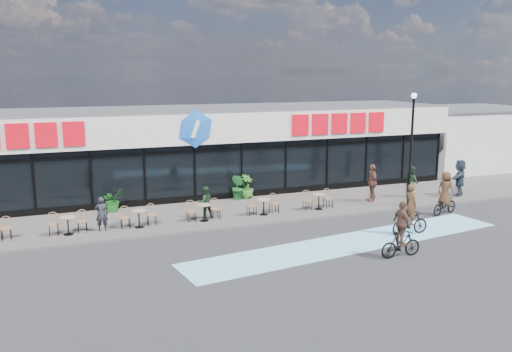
# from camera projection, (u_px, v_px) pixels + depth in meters

# --- Properties ---
(ground) EXTENTS (120.00, 120.00, 0.00)m
(ground) POSITION_uv_depth(u_px,v_px,m) (242.00, 243.00, 21.03)
(ground) COLOR #28282B
(ground) RESTS_ON ground
(sidewalk) EXTENTS (44.00, 5.00, 0.10)m
(sidewalk) POSITION_uv_depth(u_px,v_px,m) (209.00, 214.00, 25.14)
(sidewalk) COLOR #57514D
(sidewalk) RESTS_ON ground
(bike_lane) EXTENTS (14.17, 4.13, 0.01)m
(bike_lane) POSITION_uv_depth(u_px,v_px,m) (352.00, 243.00, 21.07)
(bike_lane) COLOR #7CC9EA
(bike_lane) RESTS_ON ground
(building) EXTENTS (30.60, 6.57, 4.75)m
(building) POSITION_uv_depth(u_px,v_px,m) (181.00, 150.00, 29.67)
(building) COLOR black
(building) RESTS_ON ground
(neighbour_building) EXTENTS (9.20, 7.20, 4.11)m
(neighbour_building) POSITION_uv_depth(u_px,v_px,m) (464.00, 137.00, 37.98)
(neighbour_building) COLOR silver
(neighbour_building) RESTS_ON ground
(lamp_post) EXTENTS (0.28, 0.28, 5.47)m
(lamp_post) POSITION_uv_depth(u_px,v_px,m) (412.00, 140.00, 25.85)
(lamp_post) COLOR black
(lamp_post) RESTS_ON sidewalk
(bistro_set_2) EXTENTS (1.54, 0.62, 0.90)m
(bistro_set_2) POSITION_uv_depth(u_px,v_px,m) (68.00, 223.00, 21.80)
(bistro_set_2) COLOR tan
(bistro_set_2) RESTS_ON sidewalk
(bistro_set_3) EXTENTS (1.54, 0.62, 0.90)m
(bistro_set_3) POSITION_uv_depth(u_px,v_px,m) (139.00, 216.00, 22.80)
(bistro_set_3) COLOR tan
(bistro_set_3) RESTS_ON sidewalk
(bistro_set_4) EXTENTS (1.54, 0.62, 0.90)m
(bistro_set_4) POSITION_uv_depth(u_px,v_px,m) (203.00, 210.00, 23.81)
(bistro_set_4) COLOR tan
(bistro_set_4) RESTS_ON sidewalk
(bistro_set_5) EXTENTS (1.54, 0.62, 0.90)m
(bistro_set_5) POSITION_uv_depth(u_px,v_px,m) (263.00, 205.00, 24.81)
(bistro_set_5) COLOR tan
(bistro_set_5) RESTS_ON sidewalk
(bistro_set_6) EXTENTS (1.54, 0.62, 0.90)m
(bistro_set_6) POSITION_uv_depth(u_px,v_px,m) (318.00, 199.00, 25.81)
(bistro_set_6) COLOR tan
(bistro_set_6) RESTS_ON sidewalk
(potted_plant_left) EXTENTS (1.25, 1.20, 1.07)m
(potted_plant_left) POSITION_uv_depth(u_px,v_px,m) (113.00, 200.00, 25.37)
(potted_plant_left) COLOR #1C621E
(potted_plant_left) RESTS_ON sidewalk
(potted_plant_mid) EXTENTS (0.97, 0.97, 1.25)m
(potted_plant_mid) POSITION_uv_depth(u_px,v_px,m) (247.00, 187.00, 27.90)
(potted_plant_mid) COLOR #275F1B
(potted_plant_mid) RESTS_ON sidewalk
(potted_plant_right) EXTENTS (0.73, 0.83, 1.32)m
(potted_plant_right) POSITION_uv_depth(u_px,v_px,m) (238.00, 187.00, 27.61)
(potted_plant_right) COLOR #1A5C23
(potted_plant_right) RESTS_ON sidewalk
(patron_left) EXTENTS (0.60, 0.47, 1.45)m
(patron_left) POSITION_uv_depth(u_px,v_px,m) (102.00, 214.00, 22.17)
(patron_left) COLOR black
(patron_left) RESTS_ON sidewalk
(patron_right) EXTENTS (0.72, 0.57, 1.44)m
(patron_right) POSITION_uv_depth(u_px,v_px,m) (205.00, 202.00, 24.20)
(patron_right) COLOR #1C331F
(patron_right) RESTS_ON sidewalk
(pedestrian_a) EXTENTS (0.70, 1.18, 1.89)m
(pedestrian_a) POSITION_uv_depth(u_px,v_px,m) (372.00, 183.00, 27.29)
(pedestrian_a) COLOR brown
(pedestrian_a) RESTS_ON sidewalk
(pedestrian_b) EXTENTS (0.67, 0.83, 1.62)m
(pedestrian_b) POSITION_uv_depth(u_px,v_px,m) (412.00, 182.00, 28.23)
(pedestrian_b) COLOR #1C341E
(pedestrian_b) RESTS_ON sidewalk
(pedestrian_c) EXTENTS (1.74, 1.57, 1.92)m
(pedestrian_c) POSITION_uv_depth(u_px,v_px,m) (460.00, 178.00, 28.49)
(pedestrian_c) COLOR #293340
(pedestrian_c) RESTS_ON sidewalk
(cyclist_a) EXTENTS (1.66, 0.62, 2.12)m
(cyclist_a) POSITION_uv_depth(u_px,v_px,m) (410.00, 216.00, 22.00)
(cyclist_a) COLOR black
(cyclist_a) RESTS_ON ground
(cyclist_b) EXTENTS (1.87, 1.15, 2.03)m
(cyclist_b) POSITION_uv_depth(u_px,v_px,m) (445.00, 199.00, 25.09)
(cyclist_b) COLOR black
(cyclist_b) RESTS_ON ground
(cyclist_c) EXTENTS (1.61, 0.96, 2.08)m
(cyclist_c) POSITION_uv_depth(u_px,v_px,m) (401.00, 235.00, 19.28)
(cyclist_c) COLOR black
(cyclist_c) RESTS_ON ground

